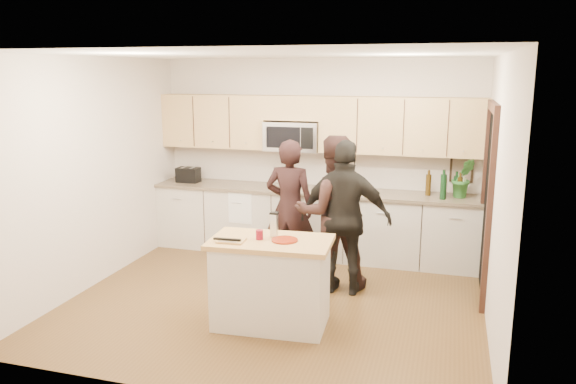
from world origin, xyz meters
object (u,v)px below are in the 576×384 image
(island, at_px, (271,282))
(woman_center, at_px, (332,213))
(woman_left, at_px, (290,207))
(toaster, at_px, (188,175))
(woman_right, at_px, (345,218))

(island, bearing_deg, woman_center, 69.22)
(woman_left, bearing_deg, toaster, -22.28)
(woman_left, bearing_deg, woman_right, 150.94)
(island, xyz_separation_m, woman_right, (0.55, 1.06, 0.44))
(island, xyz_separation_m, woman_left, (-0.24, 1.51, 0.40))
(toaster, bearing_deg, woman_right, -25.33)
(woman_center, bearing_deg, toaster, -47.75)
(island, distance_m, woman_left, 1.58)
(island, xyz_separation_m, toaster, (-2.00, 2.27, 0.59))
(woman_left, relative_size, woman_center, 0.94)
(woman_left, height_order, woman_right, woman_right)
(island, relative_size, woman_right, 0.70)
(woman_center, bearing_deg, island, 49.36)
(woman_left, bearing_deg, woman_center, 153.78)
(toaster, xyz_separation_m, woman_center, (2.37, -1.07, -0.14))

